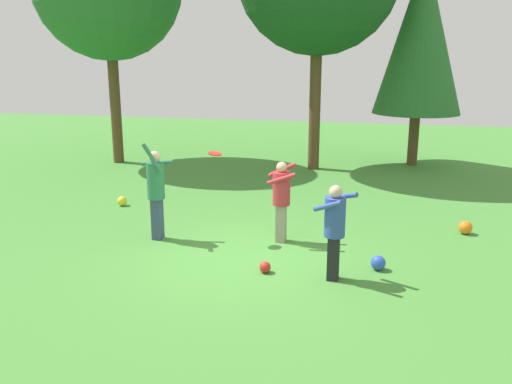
% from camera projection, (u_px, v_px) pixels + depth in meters
% --- Properties ---
extents(ground_plane, '(40.00, 40.00, 0.00)m').
position_uv_depth(ground_plane, '(246.00, 256.00, 9.94)').
color(ground_plane, '#478C38').
extents(person_thrower, '(0.62, 0.56, 1.97)m').
position_uv_depth(person_thrower, '(156.00, 187.00, 10.62)').
color(person_thrower, '#38476B').
rests_on(person_thrower, ground_plane).
extents(person_catcher, '(0.61, 0.56, 1.59)m').
position_uv_depth(person_catcher, '(281.00, 195.00, 10.51)').
color(person_catcher, gray).
rests_on(person_catcher, ground_plane).
extents(person_bystander, '(0.71, 0.69, 1.59)m').
position_uv_depth(person_bystander, '(335.00, 225.00, 8.72)').
color(person_bystander, black).
rests_on(person_bystander, ground_plane).
extents(frisbee, '(0.36, 0.36, 0.07)m').
position_uv_depth(frisbee, '(215.00, 153.00, 10.41)').
color(frisbee, red).
extents(ball_orange, '(0.28, 0.28, 0.28)m').
position_uv_depth(ball_orange, '(465.00, 227.00, 11.13)').
color(ball_orange, orange).
rests_on(ball_orange, ground_plane).
extents(ball_red, '(0.20, 0.20, 0.20)m').
position_uv_depth(ball_red, '(265.00, 267.00, 9.19)').
color(ball_red, red).
rests_on(ball_red, ground_plane).
extents(ball_blue, '(0.25, 0.25, 0.25)m').
position_uv_depth(ball_blue, '(378.00, 263.00, 9.30)').
color(ball_blue, blue).
rests_on(ball_blue, ground_plane).
extents(ball_yellow, '(0.23, 0.23, 0.23)m').
position_uv_depth(ball_yellow, '(122.00, 201.00, 13.18)').
color(ball_yellow, yellow).
rests_on(ball_yellow, ground_plane).
extents(tree_right, '(2.77, 2.77, 6.63)m').
position_uv_depth(tree_right, '(421.00, 35.00, 16.98)').
color(tree_right, brown).
rests_on(tree_right, ground_plane).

